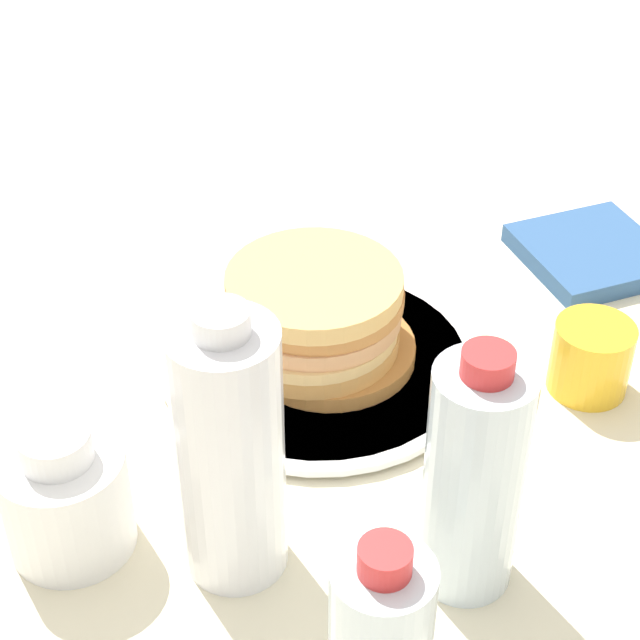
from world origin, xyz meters
TOP-DOWN VIEW (x-y plane):
  - ground_plane at (0.00, 0.00)m, footprint 4.00×4.00m
  - plate at (-0.01, 0.02)m, footprint 0.29×0.29m
  - pancake_stack at (-0.00, 0.02)m, footprint 0.17×0.17m
  - juice_glass at (-0.21, -0.10)m, footprint 0.07×0.07m
  - cream_jug at (0.02, 0.30)m, footprint 0.09×0.09m
  - water_bottle_mid at (-0.23, 0.14)m, footprint 0.07×0.07m
  - water_bottle_far at (-0.09, 0.23)m, footprint 0.08×0.08m
  - napkin at (-0.12, -0.29)m, footprint 0.19×0.19m

SIDE VIEW (x-z plane):
  - ground_plane at x=0.00m, z-range 0.00..0.00m
  - plate at x=-0.01m, z-range 0.00..0.01m
  - napkin at x=-0.12m, z-range 0.00..0.02m
  - juice_glass at x=-0.21m, z-range 0.00..0.07m
  - cream_jug at x=0.02m, z-range -0.01..0.10m
  - pancake_stack at x=0.00m, z-range 0.01..0.10m
  - water_bottle_mid at x=-0.23m, z-range -0.01..0.20m
  - water_bottle_far at x=-0.09m, z-range -0.01..0.22m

